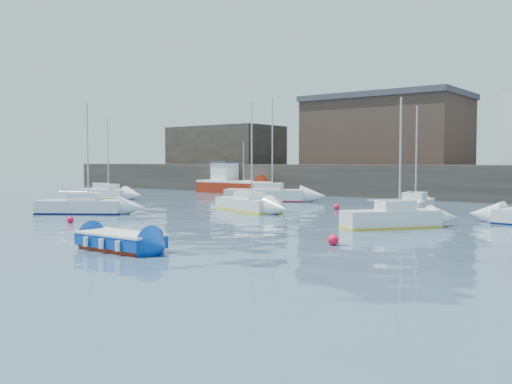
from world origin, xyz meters
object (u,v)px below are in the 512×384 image
Objects in this scene: blue_dinghy at (120,240)px; sailboat_h at (265,195)px; buoy_far at (337,210)px; sailboat_f at (414,206)px; sailboat_a at (81,206)px; buoy_near at (70,223)px; fishing_boat at (231,183)px; sailboat_c at (391,218)px; buoy_mid at (333,245)px; sailboat_b at (247,204)px; sailboat_e at (104,193)px.

sailboat_h is at bearing 115.14° from blue_dinghy.
sailboat_f is at bearing 6.11° from buoy_far.
sailboat_a reaches higher than buoy_near.
fishing_boat is 22.59× the size of buoy_near.
sailboat_c is (4.87, 12.91, 0.12)m from blue_dinghy.
sailboat_f is at bearing -24.54° from fishing_boat.
sailboat_f is 20.82m from buoy_near.
blue_dinghy is at bearing -56.06° from fishing_boat.
fishing_boat is 18.86× the size of buoy_mid.
sailboat_b reaches higher than blue_dinghy.
sailboat_e reaches higher than blue_dinghy.
sailboat_b is (-6.84, 16.23, 0.09)m from blue_dinghy.
sailboat_f is 14.50m from sailboat_h.
sailboat_c is 0.89× the size of sailboat_e.
sailboat_e is 22.46m from buoy_far.
buoy_far is (11.15, 12.61, -0.49)m from sailboat_a.
sailboat_f reaches higher than blue_dinghy.
blue_dinghy is 15.97m from sailboat_a.
sailboat_e is (-18.12, 2.32, 0.00)m from sailboat_b.
sailboat_h is 9.65m from buoy_far.
buoy_mid is (5.52, 6.00, -0.38)m from blue_dinghy.
buoy_far is at bearing 133.78° from sailboat_c.
blue_dinghy is 21.45m from sailboat_f.
fishing_boat reaches higher than buoy_mid.
sailboat_a is 16.88× the size of buoy_far.
sailboat_f is at bearing 100.59° from buoy_mid.
sailboat_f is at bearing 28.02° from sailboat_b.
blue_dinghy reaches higher than buoy_far.
fishing_boat is at bearing 123.94° from blue_dinghy.
blue_dinghy is 10.79m from buoy_near.
sailboat_h is at bearing 94.96° from buoy_near.
fishing_boat is (-21.86, 32.48, 0.66)m from blue_dinghy.
sailboat_f is 18.75× the size of buoy_near.
sailboat_f reaches higher than sailboat_c.
sailboat_f is at bearing 82.87° from blue_dinghy.
sailboat_e is 14.72m from sailboat_h.
buoy_far is at bearing 66.10° from buoy_near.
buoy_near is at bearing -66.55° from fishing_boat.
sailboat_b is 12.01m from buoy_near.
buoy_near is 17.65m from buoy_far.
sailboat_b is 1.05× the size of sailboat_f.
sailboat_b is 16.05m from buoy_mid.
blue_dinghy is 13.80m from sailboat_c.
sailboat_h reaches higher than fishing_boat.
buoy_mid is (2.86, -15.28, -0.48)m from sailboat_f.
buoy_near is (-12.42, -16.70, -0.48)m from sailboat_f.
sailboat_c is at bearing 14.47° from sailboat_a.
sailboat_b is 19.72× the size of buoy_near.
sailboat_a reaches higher than sailboat_f.
buoy_mid is (17.00, -18.47, -0.55)m from sailboat_h.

